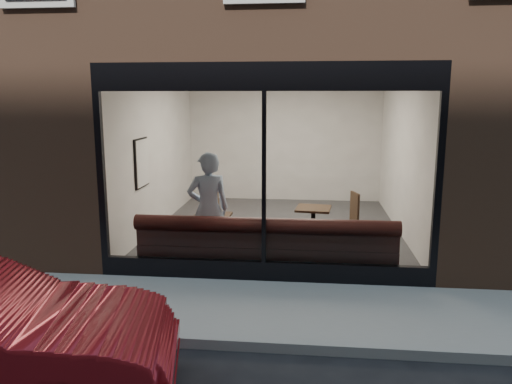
# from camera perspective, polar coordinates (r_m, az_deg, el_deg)

# --- Properties ---
(ground) EXTENTS (120.00, 120.00, 0.00)m
(ground) POSITION_cam_1_polar(r_m,az_deg,el_deg) (5.77, -1.03, -17.34)
(ground) COLOR black
(ground) RESTS_ON ground
(sidewalk_near) EXTENTS (40.00, 2.00, 0.01)m
(sidewalk_near) POSITION_cam_1_polar(r_m,az_deg,el_deg) (6.66, 0.05, -13.24)
(sidewalk_near) COLOR gray
(sidewalk_near) RESTS_ON ground
(kerb_near) EXTENTS (40.00, 0.10, 0.12)m
(kerb_near) POSITION_cam_1_polar(r_m,az_deg,el_deg) (5.70, -1.10, -17.05)
(kerb_near) COLOR gray
(kerb_near) RESTS_ON ground
(host_building_pier_left) EXTENTS (2.50, 12.00, 3.20)m
(host_building_pier_left) POSITION_cam_1_polar(r_m,az_deg,el_deg) (13.81, -12.56, 5.96)
(host_building_pier_left) COLOR brown
(host_building_pier_left) RESTS_ON ground
(host_building_pier_right) EXTENTS (2.50, 12.00, 3.20)m
(host_building_pier_right) POSITION_cam_1_polar(r_m,az_deg,el_deg) (13.46, 19.50, 5.47)
(host_building_pier_right) COLOR brown
(host_building_pier_right) RESTS_ON ground
(host_building_backfill) EXTENTS (5.00, 6.00, 3.20)m
(host_building_backfill) POSITION_cam_1_polar(r_m,az_deg,el_deg) (16.10, 3.80, 6.86)
(host_building_backfill) COLOR brown
(host_building_backfill) RESTS_ON ground
(cafe_floor) EXTENTS (6.00, 6.00, 0.00)m
(cafe_floor) POSITION_cam_1_polar(r_m,az_deg,el_deg) (10.42, 2.35, -4.17)
(cafe_floor) COLOR #2D2D30
(cafe_floor) RESTS_ON ground
(cafe_ceiling) EXTENTS (6.00, 6.00, 0.00)m
(cafe_ceiling) POSITION_cam_1_polar(r_m,az_deg,el_deg) (10.07, 2.50, 13.51)
(cafe_ceiling) COLOR white
(cafe_ceiling) RESTS_ON host_building_upper
(cafe_wall_back) EXTENTS (5.00, 0.00, 5.00)m
(cafe_wall_back) POSITION_cam_1_polar(r_m,az_deg,el_deg) (13.10, 3.26, 5.94)
(cafe_wall_back) COLOR silver
(cafe_wall_back) RESTS_ON ground
(cafe_wall_left) EXTENTS (0.00, 6.00, 6.00)m
(cafe_wall_left) POSITION_cam_1_polar(r_m,az_deg,el_deg) (10.58, -11.20, 4.57)
(cafe_wall_left) COLOR silver
(cafe_wall_left) RESTS_ON ground
(cafe_wall_right) EXTENTS (0.00, 6.00, 6.00)m
(cafe_wall_right) POSITION_cam_1_polar(r_m,az_deg,el_deg) (10.28, 16.45, 4.15)
(cafe_wall_right) COLOR silver
(cafe_wall_right) RESTS_ON ground
(storefront_kick) EXTENTS (5.00, 0.10, 0.30)m
(storefront_kick) POSITION_cam_1_polar(r_m,az_deg,el_deg) (7.58, 0.89, -9.01)
(storefront_kick) COLOR black
(storefront_kick) RESTS_ON ground
(storefront_header) EXTENTS (5.00, 0.10, 0.40)m
(storefront_header) POSITION_cam_1_polar(r_m,az_deg,el_deg) (7.13, 0.96, 13.07)
(storefront_header) COLOR black
(storefront_header) RESTS_ON host_building_upper
(storefront_mullion) EXTENTS (0.06, 0.10, 2.50)m
(storefront_mullion) POSITION_cam_1_polar(r_m,az_deg,el_deg) (7.22, 0.93, 1.49)
(storefront_mullion) COLOR black
(storefront_mullion) RESTS_ON storefront_kick
(storefront_glass) EXTENTS (4.80, 0.00, 4.80)m
(storefront_glass) POSITION_cam_1_polar(r_m,az_deg,el_deg) (7.19, 0.90, 1.45)
(storefront_glass) COLOR white
(storefront_glass) RESTS_ON storefront_kick
(banquette) EXTENTS (4.00, 0.55, 0.45)m
(banquette) POSITION_cam_1_polar(r_m,az_deg,el_deg) (7.93, 1.16, -7.52)
(banquette) COLOR #351313
(banquette) RESTS_ON cafe_floor
(person) EXTENTS (0.79, 0.65, 1.86)m
(person) POSITION_cam_1_polar(r_m,az_deg,el_deg) (8.12, -5.47, -1.95)
(person) COLOR #98B2D1
(person) RESTS_ON cafe_floor
(cafe_table_left) EXTENTS (0.62, 0.62, 0.04)m
(cafe_table_left) POSITION_cam_1_polar(r_m,az_deg,el_deg) (8.44, -5.07, -2.78)
(cafe_table_left) COLOR black
(cafe_table_left) RESTS_ON cafe_floor
(cafe_table_right) EXTENTS (0.67, 0.67, 0.04)m
(cafe_table_right) POSITION_cam_1_polar(r_m,az_deg,el_deg) (9.04, 6.58, -1.89)
(cafe_table_right) COLOR black
(cafe_table_right) RESTS_ON cafe_floor
(cafe_chair_left) EXTENTS (0.46, 0.46, 0.04)m
(cafe_chair_left) POSITION_cam_1_polar(r_m,az_deg,el_deg) (9.52, -5.61, -4.32)
(cafe_chair_left) COLOR black
(cafe_chair_left) RESTS_ON cafe_floor
(cafe_chair_right) EXTENTS (0.48, 0.48, 0.04)m
(cafe_chair_right) POSITION_cam_1_polar(r_m,az_deg,el_deg) (9.65, 10.06, -4.23)
(cafe_chair_right) COLOR black
(cafe_chair_right) RESTS_ON cafe_floor
(wall_poster) EXTENTS (0.02, 0.65, 0.86)m
(wall_poster) POSITION_cam_1_polar(r_m,az_deg,el_deg) (9.56, -12.86, 3.27)
(wall_poster) COLOR white
(wall_poster) RESTS_ON cafe_wall_left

